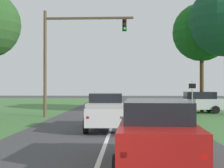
{
  "coord_description": "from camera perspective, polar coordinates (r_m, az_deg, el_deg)",
  "views": [
    {
      "loc": [
        0.85,
        -5.07,
        2.37
      ],
      "look_at": [
        -0.19,
        18.1,
        2.5
      ],
      "focal_mm": 51.24,
      "sensor_mm": 36.0,
      "label": 1
    }
  ],
  "objects": [
    {
      "name": "ground_plane",
      "position": [
        16.07,
        -0.51,
        -8.8
      ],
      "size": [
        120.0,
        120.0,
        0.0
      ],
      "primitive_type": "plane",
      "color": "#424244"
    },
    {
      "name": "red_suv_near",
      "position": [
        9.35,
        7.95,
        -8.57
      ],
      "size": [
        2.4,
        5.04,
        1.94
      ],
      "color": "#9E1411",
      "rests_on": "ground_plane"
    },
    {
      "name": "pickup_truck_lead",
      "position": [
        17.33,
        -1.08,
        -4.86
      ],
      "size": [
        2.28,
        5.26,
        1.97
      ],
      "color": "silver",
      "rests_on": "ground_plane"
    },
    {
      "name": "traffic_light",
      "position": [
        24.83,
        -8.06,
        6.46
      ],
      "size": [
        6.89,
        0.4,
        8.14
      ],
      "color": "brown",
      "rests_on": "ground_plane"
    },
    {
      "name": "keep_moving_sign",
      "position": [
        23.78,
        14.13,
        -1.86
      ],
      "size": [
        0.6,
        0.09,
        2.71
      ],
      "color": "gray",
      "rests_on": "ground_plane"
    },
    {
      "name": "crossing_suv_far",
      "position": [
        29.0,
        15.09,
        -3.1
      ],
      "size": [
        4.25,
        2.23,
        1.85
      ],
      "color": "silver",
      "rests_on": "ground_plane"
    },
    {
      "name": "extra_tree_2",
      "position": [
        30.74,
        15.71,
        8.87
      ],
      "size": [
        5.32,
        5.32,
        9.96
      ],
      "color": "#4C351E",
      "rests_on": "ground_plane"
    }
  ]
}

